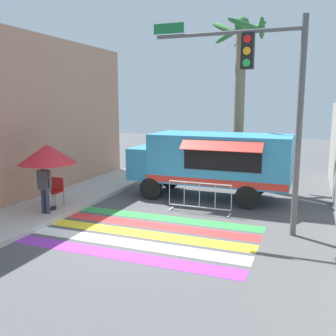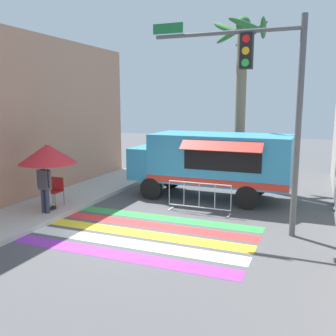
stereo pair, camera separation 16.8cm
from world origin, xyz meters
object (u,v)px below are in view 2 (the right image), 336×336
Objects in this scene: food_truck at (209,160)px; traffic_signal_pole at (267,88)px; palm_tree at (241,81)px; vendor_person at (44,184)px; barricade_front at (199,198)px; patio_umbrella at (48,154)px; folding_chair at (56,189)px.

traffic_signal_pole reaches higher than food_truck.
food_truck is 4.05m from palm_tree.
food_truck is at bearing -102.40° from palm_tree.
vendor_person is 4.92m from barricade_front.
food_truck reaches higher than barricade_front.
palm_tree reaches higher than food_truck.
vendor_person is at bearing -169.78° from traffic_signal_pole.
food_truck is 5.75m from patio_umbrella.
vendor_person is 9.03m from palm_tree.
palm_tree is at bearing 46.72° from vendor_person.
food_truck is at bearing 37.08° from vendor_person.
patio_umbrella is 2.27× the size of folding_chair.
palm_tree reaches higher than barricade_front.
patio_umbrella is (-6.63, -0.75, -1.99)m from traffic_signal_pole.
vendor_person is at bearing -67.02° from folding_chair.
folding_chair is 0.58× the size of vendor_person.
traffic_signal_pole is 6.09m from palm_tree.
traffic_signal_pole is 3.56× the size of vendor_person.
palm_tree is (-1.83, 5.79, 0.52)m from traffic_signal_pole.
food_truck is 3.66× the size of vendor_person.
patio_umbrella is at bearing -157.30° from barricade_front.
vendor_person is 0.23× the size of palm_tree.
palm_tree is at bearing 85.91° from barricade_front.
patio_umbrella is at bearing -126.33° from palm_tree.
folding_chair reaches higher than barricade_front.
vendor_person is (0.16, -0.42, -0.89)m from patio_umbrella.
vendor_person is (-6.47, -1.17, -2.88)m from traffic_signal_pole.
traffic_signal_pole reaches higher than folding_chair.
traffic_signal_pole is 0.82× the size of palm_tree.
traffic_signal_pole is 7.51m from folding_chair.
patio_umbrella is 1.00× the size of barricade_front.
traffic_signal_pole is 6.17× the size of folding_chair.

